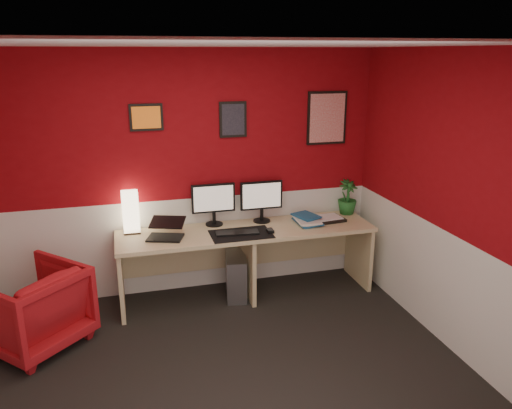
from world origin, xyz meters
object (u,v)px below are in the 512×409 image
Objects in this scene: shoji_lamp at (131,213)px; monitor_left at (214,198)px; monitor_right at (262,195)px; zen_tray at (327,219)px; laptop at (165,228)px; pc_tower at (236,276)px; armchair at (32,308)px; desk at (247,262)px; potted_plant at (347,197)px.

monitor_left is at bearing 0.19° from shoji_lamp.
monitor_right is 1.66× the size of zen_tray.
zen_tray is at bearing -5.22° from shoji_lamp.
laptop is 0.94m from pc_tower.
laptop is 0.62m from monitor_left.
zen_tray is at bearing 145.31° from armchair.
monitor_left reaches higher than zen_tray.
desk is 0.95m from laptop.
potted_plant is at bearing 10.00° from desk.
pc_tower is at bearing -11.98° from shoji_lamp.
monitor_right is at bearing 43.00° from desk.
shoji_lamp reaches higher than desk.
monitor_left is at bearing 171.01° from zen_tray.
potted_plant is 3.32m from armchair.
desk is at bearing -170.00° from potted_plant.
potted_plant is at bearing -0.61° from monitor_left.
armchair is at bearing -142.81° from laptop.
monitor_left is at bearing 156.97° from armchair.
monitor_left is at bearing 139.05° from pc_tower.
laptop is at bearing -165.71° from pc_tower.
armchair is (-0.88, -0.65, -0.57)m from shoji_lamp.
monitor_left reaches higher than desk.
desk is 0.75m from monitor_left.
desk is 3.32× the size of armchair.
pc_tower is (1.01, -0.21, -0.70)m from shoji_lamp.
armchair is (-1.19, -0.38, -0.48)m from laptop.
desk is 5.78× the size of pc_tower.
pc_tower is (-0.33, -0.19, -0.80)m from monitor_right.
monitor_left is at bearing 142.23° from desk.
pc_tower is 1.95m from armchair.
monitor_right is (0.51, -0.03, 0.00)m from monitor_left.
monitor_right is 0.74× the size of armchair.
zen_tray is (1.71, 0.08, -0.09)m from laptop.
shoji_lamp is 1.14× the size of zen_tray.
monitor_right is at bearing 151.85° from armchair.
desk is at bearing 148.11° from armchair.
monitor_right is 2.40m from armchair.
monitor_right is at bearing 32.47° from laptop.
potted_plant is at bearing -0.32° from shoji_lamp.
desk is 4.48× the size of monitor_right.
zen_tray is at bearing 22.14° from laptop.
monitor_left is 1.50m from potted_plant.
monitor_right is (1.04, 0.24, 0.18)m from laptop.
pc_tower is 0.57× the size of armchair.
desk is 1.34m from potted_plant.
monitor_left is 1.53× the size of potted_plant.
desk is at bearing 22.32° from laptop.
shoji_lamp reaches higher than pc_tower.
laptop reaches higher than zen_tray.
armchair is (-1.72, -0.65, -0.66)m from monitor_left.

